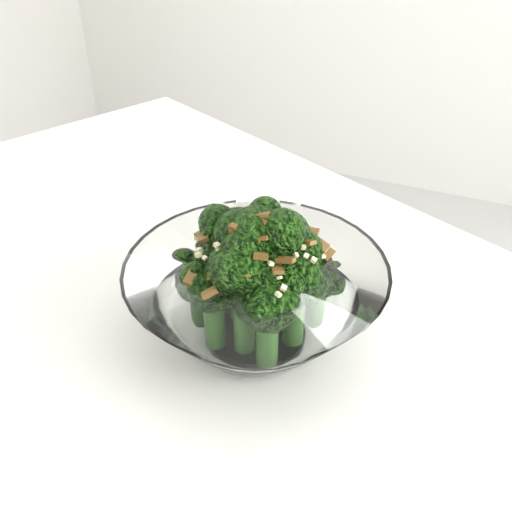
% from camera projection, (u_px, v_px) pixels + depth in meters
% --- Properties ---
extents(table, '(1.42, 1.23, 0.75)m').
position_uv_depth(table, '(180.00, 395.00, 0.59)').
color(table, white).
rests_on(table, ground).
extents(broccoli_dish, '(0.24, 0.24, 0.15)m').
position_uv_depth(broccoli_dish, '(256.00, 293.00, 0.53)').
color(broccoli_dish, white).
rests_on(broccoli_dish, table).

